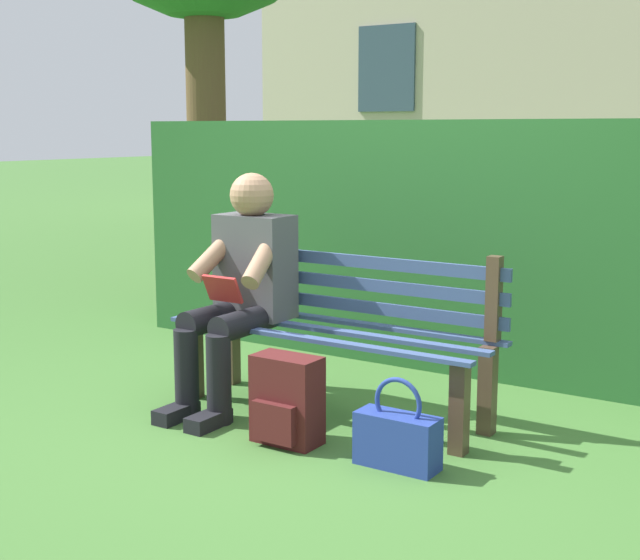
{
  "coord_description": "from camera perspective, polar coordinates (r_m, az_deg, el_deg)",
  "views": [
    {
      "loc": [
        -2.21,
        3.48,
        1.37
      ],
      "look_at": [
        0.0,
        0.1,
        0.68
      ],
      "focal_mm": 49.59,
      "sensor_mm": 36.0,
      "label": 1
    }
  ],
  "objects": [
    {
      "name": "ground",
      "position": [
        4.35,
        0.73,
        -8.65
      ],
      "size": [
        60.0,
        60.0,
        0.0
      ],
      "primitive_type": "plane",
      "color": "#3D6B2D"
    },
    {
      "name": "park_bench",
      "position": [
        4.29,
        1.27,
        -3.06
      ],
      "size": [
        1.64,
        0.46,
        0.81
      ],
      "color": "#4C3828",
      "rests_on": "ground"
    },
    {
      "name": "person_seated",
      "position": [
        4.38,
        -5.14,
        -0.32
      ],
      "size": [
        0.44,
        0.73,
        1.16
      ],
      "color": "#4C4C51",
      "rests_on": "ground"
    },
    {
      "name": "hedge_backdrop",
      "position": [
        5.13,
        13.04,
        2.51
      ],
      "size": [
        4.97,
        0.78,
        1.53
      ],
      "color": "#265B28",
      "rests_on": "ground"
    },
    {
      "name": "backpack",
      "position": [
        3.91,
        -2.17,
        -7.8
      ],
      "size": [
        0.3,
        0.24,
        0.39
      ],
      "color": "#4C1919",
      "rests_on": "ground"
    },
    {
      "name": "handbag",
      "position": [
        3.68,
        5.02,
        -10.12
      ],
      "size": [
        0.35,
        0.14,
        0.38
      ],
      "color": "navy",
      "rests_on": "ground"
    }
  ]
}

